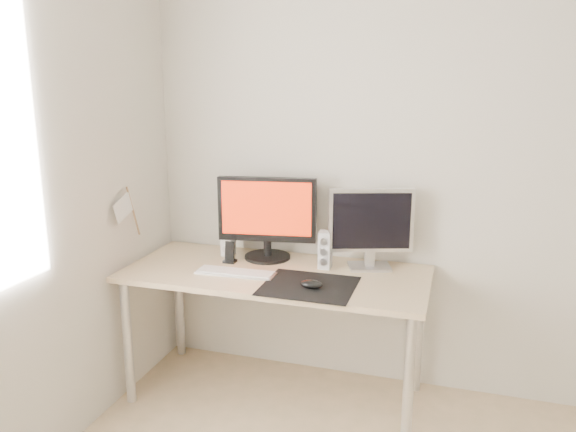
# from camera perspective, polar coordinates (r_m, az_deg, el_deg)

# --- Properties ---
(wall_back) EXTENTS (3.50, 0.00, 3.50)m
(wall_back) POSITION_cam_1_polar(r_m,az_deg,el_deg) (3.08, 17.67, 4.31)
(wall_back) COLOR silver
(wall_back) RESTS_ON ground
(mousepad) EXTENTS (0.45, 0.40, 0.00)m
(mousepad) POSITION_cam_1_polar(r_m,az_deg,el_deg) (2.78, 2.14, -7.10)
(mousepad) COLOR black
(mousepad) RESTS_ON desk
(mouse) EXTENTS (0.11, 0.07, 0.04)m
(mouse) POSITION_cam_1_polar(r_m,az_deg,el_deg) (2.74, 2.39, -6.93)
(mouse) COLOR black
(mouse) RESTS_ON mousepad
(desk) EXTENTS (1.60, 0.70, 0.73)m
(desk) POSITION_cam_1_polar(r_m,az_deg,el_deg) (3.01, -1.27, -7.03)
(desk) COLOR #D1B587
(desk) RESTS_ON ground
(main_monitor) EXTENTS (0.55, 0.30, 0.47)m
(main_monitor) POSITION_cam_1_polar(r_m,az_deg,el_deg) (3.12, -2.15, 0.10)
(main_monitor) COLOR black
(main_monitor) RESTS_ON desk
(second_monitor) EXTENTS (0.44, 0.22, 0.43)m
(second_monitor) POSITION_cam_1_polar(r_m,az_deg,el_deg) (3.00, 8.42, -0.88)
(second_monitor) COLOR silver
(second_monitor) RESTS_ON desk
(speaker_left) EXTENTS (0.06, 0.08, 0.20)m
(speaker_left) POSITION_cam_1_polar(r_m,az_deg,el_deg) (3.24, -6.12, -2.25)
(speaker_left) COLOR silver
(speaker_left) RESTS_ON desk
(speaker_right) EXTENTS (0.06, 0.08, 0.20)m
(speaker_right) POSITION_cam_1_polar(r_m,az_deg,el_deg) (3.01, 3.79, -3.45)
(speaker_right) COLOR silver
(speaker_right) RESTS_ON desk
(keyboard) EXTENTS (0.42, 0.13, 0.02)m
(keyboard) POSITION_cam_1_polar(r_m,az_deg,el_deg) (2.96, -5.34, -5.73)
(keyboard) COLOR #B6B6B8
(keyboard) RESTS_ON desk
(phone_dock) EXTENTS (0.07, 0.06, 0.12)m
(phone_dock) POSITION_cam_1_polar(r_m,az_deg,el_deg) (3.13, -5.94, -4.08)
(phone_dock) COLOR black
(phone_dock) RESTS_ON desk
(pennant) EXTENTS (0.01, 0.23, 0.29)m
(pennant) POSITION_cam_1_polar(r_m,az_deg,el_deg) (3.11, -16.08, 0.72)
(pennant) COLOR #A57F54
(pennant) RESTS_ON wall_left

